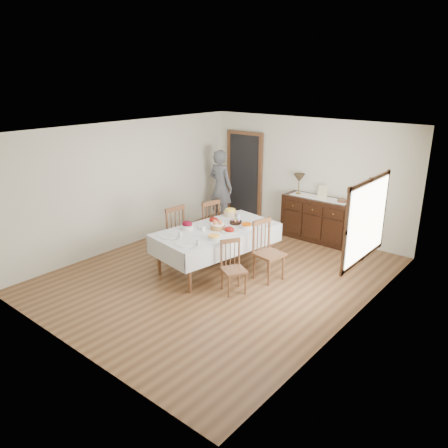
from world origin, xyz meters
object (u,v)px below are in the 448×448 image
Objects in this scene: chair_right_near at (233,266)px; chair_right_far at (267,250)px; dining_table at (217,234)px; person at (221,185)px; chair_left_near at (171,232)px; chair_left_far at (207,225)px; sideboard at (318,219)px; table_lamp at (299,179)px.

chair_right_far is at bearing 17.79° from chair_right_near.
dining_table is 1.27× the size of person.
person reaches higher than dining_table.
chair_left_near is 1.02× the size of chair_left_far.
chair_left_near is at bearing 110.67° from chair_right_near.
sideboard is 0.83× the size of person.
person is at bearing -137.26° from chair_left_far.
table_lamp reaches higher than chair_right_near.
chair_left_far reaches higher than dining_table.
chair_left_far is at bearing -126.34° from sideboard.
chair_left_far is at bearing -115.70° from table_lamp.
chair_right_near is (1.77, -0.28, -0.11)m from chair_left_near.
chair_left_near is 1.25× the size of chair_right_near.
sideboard is 2.48m from person.
dining_table is 2.75× the size of chair_right_near.
sideboard is (1.47, 2.00, -0.07)m from chair_left_far.
person reaches higher than sideboard.
sideboard is (-0.22, 2.31, -0.07)m from chair_right_far.
chair_left_near is 2.45m from person.
sideboard reaches higher than chair_right_near.
dining_table is at bearing 110.01° from chair_left_near.
chair_right_near is 0.78m from chair_right_far.
table_lamp is at bearing -166.02° from person.
chair_left_far is (0.23, 0.78, -0.01)m from chair_left_near.
chair_right_near is 1.94× the size of table_lamp.
person reaches higher than chair_right_far.
dining_table is at bearing 86.90° from chair_right_near.
chair_left_near is 1.99m from chair_right_far.
dining_table is 0.93m from chair_left_far.
chair_left_near reaches higher than chair_right_near.
dining_table is 1.01m from chair_left_near.
chair_left_near is 1.03× the size of chair_right_far.
person is (-2.39, -0.47, 0.48)m from sideboard.
chair_right_near is at bearing -79.24° from table_lamp.
chair_left_near is (-0.97, -0.23, -0.13)m from dining_table.
person is at bearing 138.01° from dining_table.
sideboard reaches higher than dining_table.
chair_left_far is 1.02× the size of chair_right_far.
person is (-1.66, 2.08, 0.27)m from dining_table.
person is at bearing 73.15° from chair_right_near.
chair_right_far is 2.52m from table_lamp.
person is at bearing -166.51° from table_lamp.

